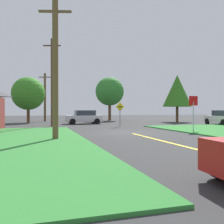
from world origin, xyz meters
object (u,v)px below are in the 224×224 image
at_px(utility_pole_near, 55,69).
at_px(utility_pole_mid, 52,81).
at_px(direction_sign, 120,112).
at_px(pine_tree_center, 110,92).
at_px(car_on_crossroad, 223,118).
at_px(stop_sign, 193,107).
at_px(oak_tree_right, 177,91).
at_px(oak_tree_left, 28,94).
at_px(utility_pole_far, 45,97).
at_px(car_approaching_junction, 84,117).

distance_m(utility_pole_near, utility_pole_mid, 12.07).
height_order(direction_sign, pine_tree_center, pine_tree_center).
xyz_separation_m(car_on_crossroad, utility_pole_mid, (-18.61, 2.48, 3.80)).
xyz_separation_m(utility_pole_near, utility_pole_mid, (0.45, 12.05, 0.65)).
distance_m(stop_sign, utility_pole_near, 11.17).
relative_size(stop_sign, car_on_crossroad, 0.61).
height_order(pine_tree_center, oak_tree_right, pine_tree_center).
bearing_deg(oak_tree_left, direction_sign, -50.26).
xyz_separation_m(car_on_crossroad, oak_tree_left, (-21.21, 11.04, 3.01)).
bearing_deg(utility_pole_near, utility_pole_far, 89.86).
bearing_deg(pine_tree_center, direction_sign, -101.78).
xyz_separation_m(car_on_crossroad, oak_tree_right, (-1.49, 7.23, 3.51)).
relative_size(utility_pole_mid, direction_sign, 3.66).
distance_m(car_approaching_junction, oak_tree_right, 13.70).
relative_size(pine_tree_center, oak_tree_right, 1.05).
height_order(utility_pole_mid, direction_sign, utility_pole_mid).
height_order(utility_pole_near, utility_pole_mid, utility_pole_mid).
height_order(stop_sign, utility_pole_far, utility_pole_far).
bearing_deg(direction_sign, utility_pole_near, -125.54).
bearing_deg(pine_tree_center, car_approaching_junction, -123.74).
distance_m(direction_sign, oak_tree_right, 13.10).
bearing_deg(pine_tree_center, utility_pole_near, -112.37).
bearing_deg(stop_sign, oak_tree_left, -52.93).
height_order(utility_pole_mid, pine_tree_center, utility_pole_mid).
bearing_deg(utility_pole_far, stop_sign, -63.64).
bearing_deg(stop_sign, oak_tree_right, -114.81).
bearing_deg(stop_sign, utility_pole_mid, -40.90).
relative_size(direction_sign, pine_tree_center, 0.36).
height_order(oak_tree_left, oak_tree_right, oak_tree_right).
bearing_deg(pine_tree_center, utility_pole_mid, -128.10).
xyz_separation_m(car_approaching_junction, utility_pole_far, (-4.31, 8.29, 2.82)).
xyz_separation_m(utility_pole_far, oak_tree_left, (-2.21, -3.49, 0.19)).
bearing_deg(car_on_crossroad, pine_tree_center, 36.12).
bearing_deg(utility_pole_near, stop_sign, 14.51).
bearing_deg(car_on_crossroad, car_approaching_junction, 71.10).
relative_size(car_on_crossroad, car_approaching_junction, 1.07).
height_order(car_on_crossroad, car_approaching_junction, same).
bearing_deg(oak_tree_right, utility_pole_mid, -164.50).
xyz_separation_m(utility_pole_near, oak_tree_left, (-2.15, 20.61, -0.14)).
bearing_deg(oak_tree_right, utility_pole_far, 157.37).
bearing_deg(car_on_crossroad, utility_pole_mid, 86.51).
relative_size(car_on_crossroad, oak_tree_left, 0.75).
xyz_separation_m(stop_sign, utility_pole_mid, (-10.19, 9.29, 2.67)).
bearing_deg(utility_pole_mid, car_approaching_junction, 43.82).
distance_m(stop_sign, oak_tree_left, 22.04).
distance_m(stop_sign, direction_sign, 7.88).
relative_size(stop_sign, pine_tree_center, 0.40).
xyz_separation_m(oak_tree_left, oak_tree_right, (19.72, -3.81, 0.50)).
relative_size(utility_pole_far, pine_tree_center, 1.03).
xyz_separation_m(utility_pole_far, pine_tree_center, (9.88, 0.06, 0.95)).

